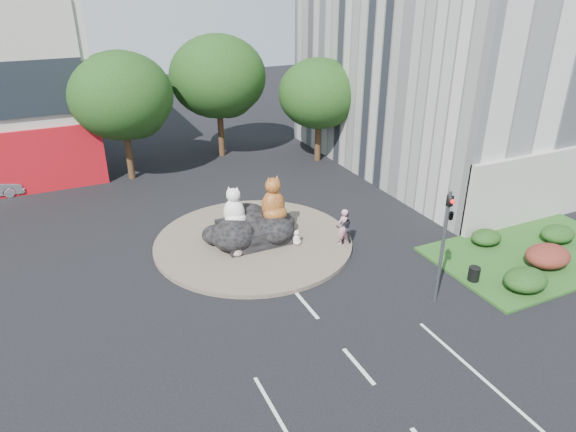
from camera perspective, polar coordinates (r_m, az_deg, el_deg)
name	(u,v)px	position (r m, az deg, el deg)	size (l,w,h in m)	color
ground	(358,366)	(18.89, 7.83, -16.21)	(120.00, 120.00, 0.00)	black
roundabout_island	(253,241)	(26.20, -3.86, -2.84)	(10.00, 10.00, 0.20)	brown
rock_plinth	(253,232)	(25.95, -3.89, -1.77)	(3.20, 2.60, 0.90)	black
grass_verge	(535,254)	(27.81, 25.79, -3.86)	(10.00, 6.00, 0.12)	#22521B
tree_left	(123,100)	(34.70, -17.91, 12.19)	(6.46, 6.46, 8.27)	#382314
tree_mid	(219,80)	(38.03, -7.71, 14.71)	(6.84, 6.84, 8.76)	#382314
tree_right	(319,97)	(36.90, 3.50, 13.08)	(5.70, 5.70, 7.30)	#382314
hedge_near_green	(526,280)	(24.39, 24.90, -6.44)	(2.00, 1.60, 0.90)	#113410
hedge_red	(548,256)	(26.68, 26.90, -3.98)	(2.20, 1.76, 0.99)	#511518
hedge_mid_green	(558,234)	(29.36, 27.78, -1.75)	(1.80, 1.44, 0.81)	#113410
hedge_back_green	(486,237)	(27.59, 21.17, -2.22)	(1.60, 1.28, 0.72)	#113410
traffic_light	(448,224)	(20.95, 17.34, -0.82)	(0.44, 1.24, 5.00)	#595B60
street_lamp	(487,136)	(29.78, 21.28, 8.26)	(2.34, 0.22, 8.06)	#595B60
cat_white	(234,206)	(25.36, -6.05, 1.15)	(1.21, 1.05, 2.02)	white
cat_tabby	(273,198)	(25.70, -1.67, 2.02)	(1.41, 1.23, 2.36)	#C55629
kitten_calico	(237,247)	(24.59, -5.72, -3.42)	(0.56, 0.48, 0.93)	beige
kitten_white	(297,237)	(25.51, 0.96, -2.34)	(0.48, 0.41, 0.80)	silver
pedestrian_pink	(343,227)	(25.46, 6.15, -1.18)	(0.69, 0.45, 1.88)	#CF869B
pedestrian_dark	(344,227)	(25.62, 6.23, -1.24)	(0.82, 0.64, 1.69)	#222129
litter_bin	(474,274)	(24.24, 19.97, -6.06)	(0.51, 0.51, 0.64)	black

